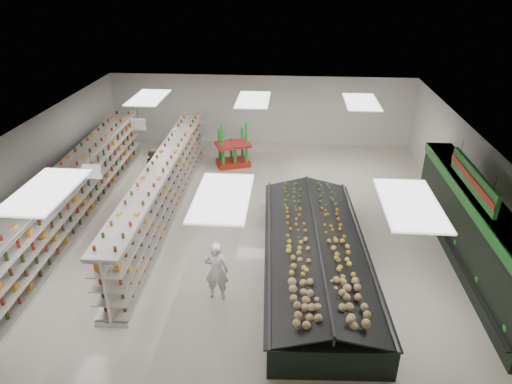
# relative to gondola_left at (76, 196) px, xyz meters

# --- Properties ---
(floor) EXTENTS (16.00, 16.00, 0.00)m
(floor) POSITION_rel_gondola_left_xyz_m (5.48, -0.00, -0.93)
(floor) COLOR beige
(floor) RESTS_ON ground
(ceiling) EXTENTS (14.00, 16.00, 0.02)m
(ceiling) POSITION_rel_gondola_left_xyz_m (5.48, -0.00, 2.27)
(ceiling) COLOR white
(ceiling) RESTS_ON wall_back
(wall_back) EXTENTS (14.00, 0.02, 3.20)m
(wall_back) POSITION_rel_gondola_left_xyz_m (5.48, 8.00, 0.67)
(wall_back) COLOR silver
(wall_back) RESTS_ON floor
(wall_left) EXTENTS (0.02, 16.00, 3.20)m
(wall_left) POSITION_rel_gondola_left_xyz_m (-1.52, -0.00, 0.67)
(wall_left) COLOR silver
(wall_left) RESTS_ON floor
(wall_right) EXTENTS (0.02, 16.00, 3.20)m
(wall_right) POSITION_rel_gondola_left_xyz_m (12.48, -0.00, 0.67)
(wall_right) COLOR silver
(wall_right) RESTS_ON floor
(produce_wall_case) EXTENTS (0.93, 8.00, 2.20)m
(produce_wall_case) POSITION_rel_gondola_left_xyz_m (12.01, -1.50, 0.31)
(produce_wall_case) COLOR black
(produce_wall_case) RESTS_ON floor
(aisle_sign_near) EXTENTS (0.52, 0.06, 0.75)m
(aisle_sign_near) POSITION_rel_gondola_left_xyz_m (1.68, -2.00, 1.82)
(aisle_sign_near) COLOR white
(aisle_sign_near) RESTS_ON ceiling
(aisle_sign_far) EXTENTS (0.52, 0.06, 0.75)m
(aisle_sign_far) POSITION_rel_gondola_left_xyz_m (1.68, 2.00, 1.82)
(aisle_sign_far) COLOR white
(aisle_sign_far) RESTS_ON ceiling
(hortifruti_banner) EXTENTS (0.12, 3.20, 0.95)m
(hortifruti_banner) POSITION_rel_gondola_left_xyz_m (11.73, -1.50, 1.72)
(hortifruti_banner) COLOR #1D6F23
(hortifruti_banner) RESTS_ON ceiling
(gondola_left) EXTENTS (1.25, 11.75, 2.03)m
(gondola_left) POSITION_rel_gondola_left_xyz_m (0.00, 0.00, 0.00)
(gondola_left) COLOR silver
(gondola_left) RESTS_ON floor
(gondola_center) EXTENTS (0.99, 11.14, 1.93)m
(gondola_center) POSITION_rel_gondola_left_xyz_m (2.77, 0.75, -0.05)
(gondola_center) COLOR silver
(gondola_center) RESTS_ON floor
(produce_island) EXTENTS (3.20, 7.87, 1.16)m
(produce_island) POSITION_rel_gondola_left_xyz_m (7.72, -2.10, -0.41)
(produce_island) COLOR black
(produce_island) RESTS_ON floor
(soda_endcap) EXTENTS (1.64, 1.38, 1.78)m
(soda_endcap) POSITION_rel_gondola_left_xyz_m (4.53, 5.09, -0.07)
(soda_endcap) COLOR red
(soda_endcap) RESTS_ON floor
(shopper_main) EXTENTS (0.62, 0.42, 1.65)m
(shopper_main) POSITION_rel_gondola_left_xyz_m (5.18, -3.51, -0.11)
(shopper_main) COLOR silver
(shopper_main) RESTS_ON floor
(shopper_background) EXTENTS (0.59, 0.85, 1.63)m
(shopper_background) POSITION_rel_gondola_left_xyz_m (1.88, 2.63, -0.12)
(shopper_background) COLOR #9A7B5F
(shopper_background) RESTS_ON floor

